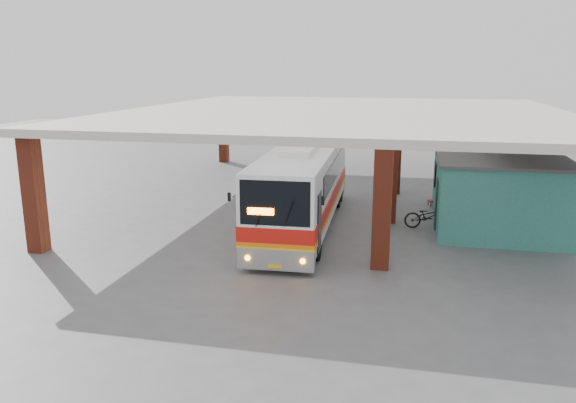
% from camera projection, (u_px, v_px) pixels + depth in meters
% --- Properties ---
extents(ground, '(90.00, 90.00, 0.00)m').
position_uv_depth(ground, '(310.00, 237.00, 22.68)').
color(ground, '#515154').
rests_on(ground, ground).
extents(brick_columns, '(20.10, 21.60, 4.35)m').
position_uv_depth(brick_columns, '(359.00, 165.00, 26.61)').
color(brick_columns, maroon).
rests_on(brick_columns, ground).
extents(canopy_roof, '(21.00, 23.00, 0.30)m').
position_uv_depth(canopy_roof, '(345.00, 113.00, 27.69)').
color(canopy_roof, beige).
rests_on(canopy_roof, brick_columns).
extents(shop_building, '(5.20, 8.20, 3.11)m').
position_uv_depth(shop_building, '(495.00, 187.00, 24.50)').
color(shop_building, '#2E746B').
rests_on(shop_building, ground).
extents(coach_bus, '(3.12, 12.42, 3.59)m').
position_uv_depth(coach_bus, '(303.00, 186.00, 23.78)').
color(coach_bus, white).
rests_on(coach_bus, ground).
extents(motorcycle, '(2.11, 0.93, 1.07)m').
position_uv_depth(motorcycle, '(429.00, 216.00, 23.74)').
color(motorcycle, black).
rests_on(motorcycle, ground).
extents(pedestrian, '(0.57, 0.40, 1.52)m').
position_uv_depth(pedestrian, '(383.00, 233.00, 20.58)').
color(pedestrian, red).
rests_on(pedestrian, ground).
extents(red_chair, '(0.58, 0.58, 0.88)m').
position_uv_depth(red_chair, '(435.00, 198.00, 27.66)').
color(red_chair, '#AC1222').
rests_on(red_chair, ground).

